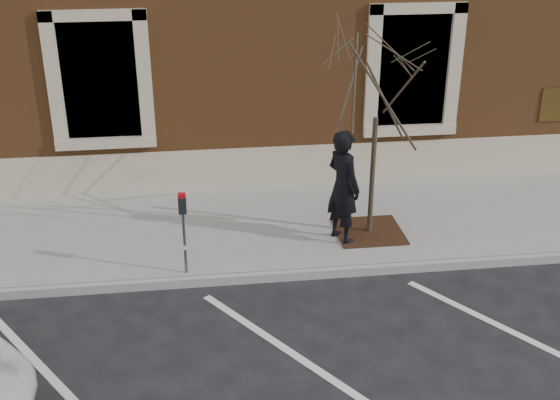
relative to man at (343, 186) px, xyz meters
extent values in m
plane|color=#28282B|center=(-1.11, -0.93, -1.14)|extent=(120.00, 120.00, 0.00)
cube|color=#A7A29C|center=(-1.11, 0.82, -1.06)|extent=(40.00, 3.50, 0.15)
cube|color=#9E9E99|center=(-1.11, -0.98, -1.06)|extent=(40.00, 0.12, 0.15)
cube|color=#B9A98E|center=(-1.11, 2.60, -0.59)|extent=(40.00, 0.06, 0.80)
cube|color=black|center=(-4.11, 2.72, 1.26)|extent=(1.40, 0.30, 2.20)
cube|color=#B9A98E|center=(-4.11, 2.55, 0.06)|extent=(1.90, 0.20, 0.20)
cube|color=black|center=(1.89, 2.72, 1.26)|extent=(1.40, 0.30, 2.20)
cube|color=#B9A98E|center=(1.89, 2.55, 0.06)|extent=(1.90, 0.20, 0.20)
imported|color=black|center=(0.00, 0.00, 0.00)|extent=(0.75, 0.86, 1.97)
cylinder|color=#595B60|center=(-2.66, -0.81, -0.47)|extent=(0.05, 0.05, 1.03)
cube|color=black|center=(-2.66, -0.81, 0.18)|extent=(0.12, 0.09, 0.27)
cube|color=#B50C15|center=(-2.66, -0.81, 0.35)|extent=(0.11, 0.09, 0.06)
cube|color=white|center=(-2.66, -0.86, -0.52)|extent=(0.05, 0.00, 0.07)
cube|color=#3E2313|center=(0.54, 0.19, -0.97)|extent=(1.15, 1.15, 0.03)
cylinder|color=#3D3525|center=(0.54, 0.19, 0.06)|extent=(0.09, 0.09, 2.10)
camera|label=1|loc=(-2.41, -10.51, 4.63)|focal=45.00mm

